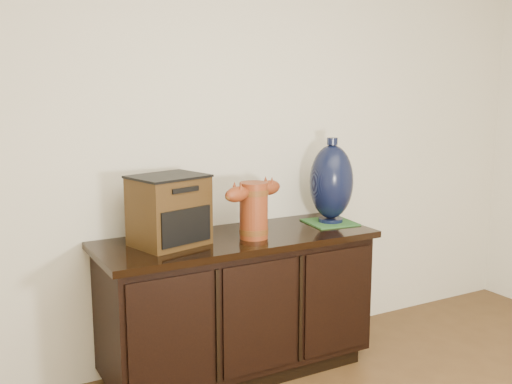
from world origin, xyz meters
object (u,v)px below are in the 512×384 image
spray_can (181,218)px  lamp_base (331,182)px  tv_radio (169,210)px  terracotta_vessel (254,207)px  sideboard (237,304)px

spray_can → lamp_base: bearing=-12.8°
tv_radio → spray_can: (0.13, 0.19, -0.09)m
terracotta_vessel → spray_can: terracotta_vessel is taller
terracotta_vessel → tv_radio: tv_radio is taller
sideboard → terracotta_vessel: size_ratio=3.61×
sideboard → lamp_base: 0.86m
sideboard → spray_can: bearing=137.7°
sideboard → spray_can: (-0.23, 0.21, 0.45)m
terracotta_vessel → spray_can: 0.41m
terracotta_vessel → lamp_base: bearing=-11.3°
sideboard → lamp_base: size_ratio=3.06×
lamp_base → spray_can: size_ratio=2.86×
terracotta_vessel → lamp_base: 0.56m
tv_radio → spray_can: size_ratio=2.42×
sideboard → lamp_base: lamp_base is taller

